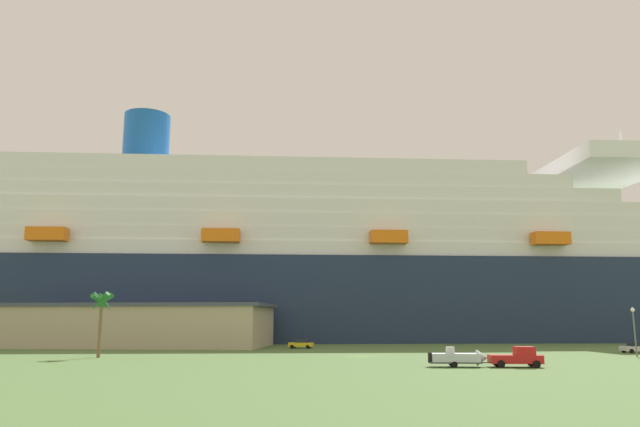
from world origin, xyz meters
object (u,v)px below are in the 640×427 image
at_px(cruise_ship, 304,267).
at_px(small_boat_on_trailer, 461,358).
at_px(palm_tree, 102,305).
at_px(parked_car_yellow_taxi, 301,344).
at_px(pickup_truck, 517,357).
at_px(street_lamp, 634,324).
at_px(parked_car_silver_sedan, 637,347).

relative_size(cruise_ship, small_boat_on_trailer, 42.32).
bearing_deg(palm_tree, parked_car_yellow_taxi, 44.51).
height_order(pickup_truck, street_lamp, street_lamp).
bearing_deg(parked_car_yellow_taxi, pickup_truck, -57.36).
relative_size(street_lamp, parked_car_yellow_taxi, 1.47).
relative_size(small_boat_on_trailer, street_lamp, 1.07).
relative_size(palm_tree, parked_car_yellow_taxi, 1.95).
distance_m(small_boat_on_trailer, parked_car_silver_sedan, 43.31).
relative_size(pickup_truck, small_boat_on_trailer, 0.79).
xyz_separation_m(palm_tree, street_lamp, (74.31, 3.72, -2.58)).
height_order(palm_tree, parked_car_yellow_taxi, palm_tree).
bearing_deg(small_boat_on_trailer, street_lamp, 33.05).
distance_m(cruise_ship, small_boat_on_trailer, 78.92).
bearing_deg(parked_car_silver_sedan, pickup_truck, -133.90).
relative_size(pickup_truck, parked_car_yellow_taxi, 1.24).
xyz_separation_m(small_boat_on_trailer, street_lamp, (28.18, 18.33, 3.52)).
bearing_deg(pickup_truck, parked_car_silver_sedan, 46.10).
distance_m(palm_tree, parked_car_yellow_taxi, 37.31).
bearing_deg(street_lamp, cruise_ship, 131.53).
height_order(street_lamp, parked_car_silver_sedan, street_lamp).
distance_m(cruise_ship, parked_car_silver_sedan, 73.30).
relative_size(cruise_ship, street_lamp, 45.14).
distance_m(cruise_ship, pickup_truck, 80.89).
height_order(small_boat_on_trailer, street_lamp, street_lamp).
distance_m(cruise_ship, parked_car_yellow_taxi, 37.69).
bearing_deg(cruise_ship, parked_car_silver_sedan, -40.38).
bearing_deg(parked_car_yellow_taxi, street_lamp, -24.66).
relative_size(cruise_ship, pickup_truck, 53.83).
height_order(cruise_ship, palm_tree, cruise_ship).
bearing_deg(palm_tree, pickup_truck, -15.79).
relative_size(pickup_truck, street_lamp, 0.84).
bearing_deg(pickup_truck, parked_car_yellow_taxi, 122.64).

